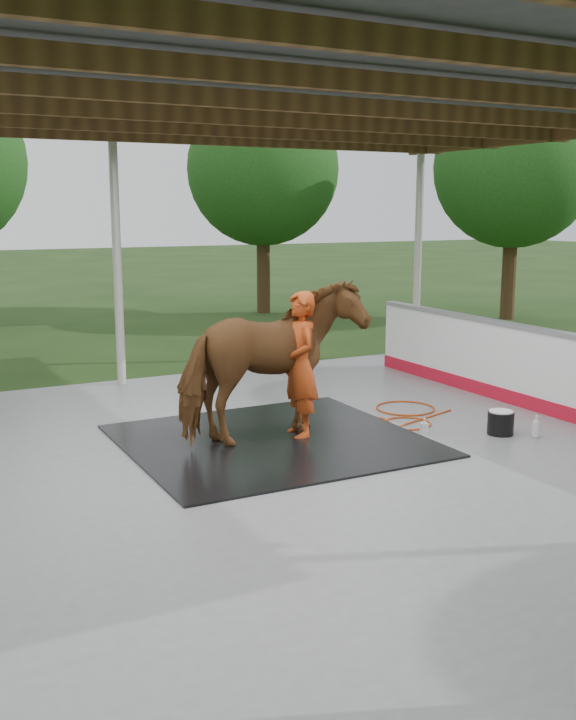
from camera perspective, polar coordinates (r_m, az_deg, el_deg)
name	(u,v)px	position (r m, az deg, el deg)	size (l,w,h in m)	color
ground	(244,472)	(8.72, -3.17, -7.95)	(100.00, 100.00, 0.00)	#1E3814
concrete_slab	(244,470)	(8.71, -3.17, -7.79)	(12.00, 10.00, 0.05)	slate
pavilion_structure	(240,87)	(8.34, -3.46, 18.82)	(12.60, 10.60, 4.05)	beige
dasher_board	(561,377)	(11.19, 18.82, -1.17)	(0.16, 8.00, 1.15)	red
tree_belt	(231,116)	(9.26, -4.04, 16.90)	(28.00, 28.00, 5.80)	#382314
rubber_mat	(272,440)	(9.62, -1.13, -5.73)	(3.39, 3.18, 0.03)	black
horse	(272,362)	(9.39, -1.15, -0.13)	(1.02, 2.24, 1.89)	brown
handler	(300,365)	(9.63, 0.85, -0.35)	(0.65, 0.42, 1.77)	#B13B12
wash_bucket	(501,422)	(10.22, 14.88, -4.29)	(0.32, 0.32, 0.30)	black
soap_bottle_a	(536,426)	(10.20, 17.23, -4.53)	(0.11, 0.11, 0.28)	silver
soap_bottle_b	(424,426)	(10.07, 9.66, -4.63)	(0.09, 0.09, 0.20)	#338CD8
hose_coil	(392,417)	(10.77, 7.37, -4.02)	(1.83, 1.39, 0.02)	#B03B0C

